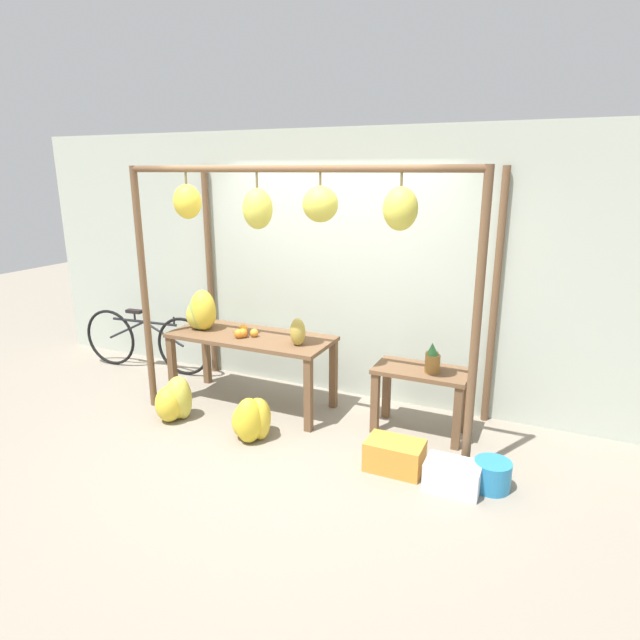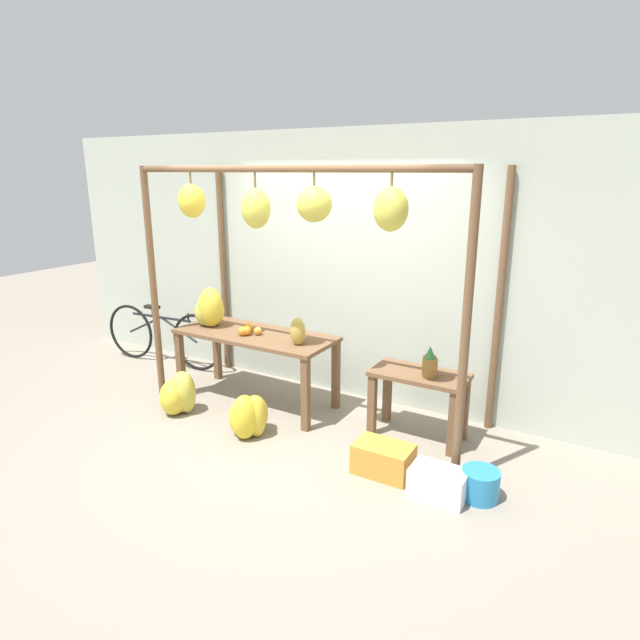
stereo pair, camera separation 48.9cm
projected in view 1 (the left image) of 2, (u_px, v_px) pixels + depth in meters
ground_plane at (280, 443)px, 4.84m from camera, size 20.00×20.00×0.00m
shop_wall_back at (339, 267)px, 5.65m from camera, size 8.00×0.08×2.80m
stall_awning at (298, 236)px, 4.65m from camera, size 3.29×1.26×2.43m
display_table_main at (251, 345)px, 5.48m from camera, size 1.69×0.69×0.76m
display_table_side at (421, 385)px, 4.93m from camera, size 0.86×0.45×0.63m
banana_pile_on_table at (202, 312)px, 5.60m from camera, size 0.40×0.35×0.43m
orange_pile at (243, 333)px, 5.38m from camera, size 0.25×0.24×0.09m
pineapple_cluster at (432, 360)px, 4.79m from camera, size 0.14×0.17×0.27m
banana_pile_ground_left at (176, 400)px, 5.26m from camera, size 0.43×0.48×0.44m
banana_pile_ground_right at (252, 419)px, 4.88m from camera, size 0.40×0.47×0.43m
fruit_crate_white at (395, 455)px, 4.39m from camera, size 0.46×0.30×0.25m
blue_bucket at (492, 475)px, 4.13m from camera, size 0.28×0.28×0.23m
parked_bicycle at (146, 341)px, 6.54m from camera, size 1.78×0.20×0.75m
papaya_pile at (297, 332)px, 5.13m from camera, size 0.23×0.25×0.27m
fruit_crate_purple at (453, 476)px, 4.12m from camera, size 0.42×0.27×0.23m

